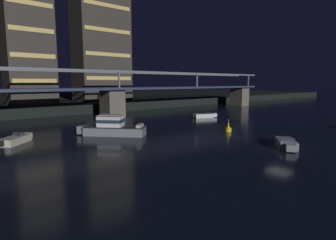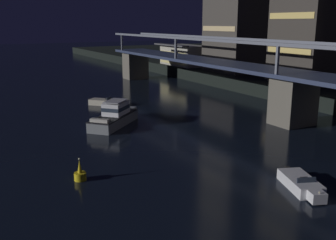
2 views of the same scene
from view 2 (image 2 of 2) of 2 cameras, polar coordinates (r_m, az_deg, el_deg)
river_bridge at (r=46.41m, az=18.07°, el=4.80°), size 93.14×6.40×9.38m
waterfront_pavilion at (r=87.70m, az=2.40°, el=9.51°), size 12.40×7.40×4.70m
cabin_cruiser_near_left at (r=45.07m, az=-7.79°, el=0.62°), size 7.71×8.11×2.79m
speedboat_near_right at (r=56.36m, az=-9.26°, el=2.62°), size 4.38×4.39×1.16m
speedboat_mid_left at (r=29.28m, az=19.02°, el=-8.88°), size 5.07×3.11×1.16m
channel_buoy at (r=29.98m, az=-12.79°, el=-7.77°), size 0.90×0.90×1.76m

